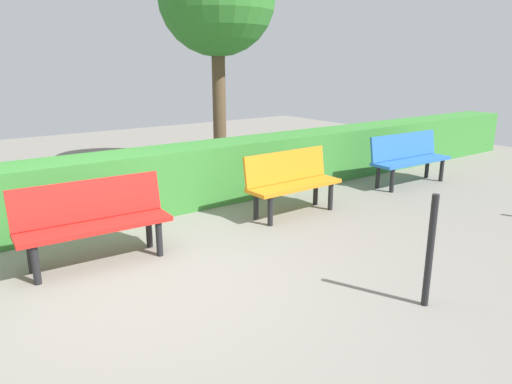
{
  "coord_description": "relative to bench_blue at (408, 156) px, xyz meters",
  "views": [
    {
      "loc": [
        1.56,
        3.95,
        2.04
      ],
      "look_at": [
        -1.59,
        -0.37,
        0.55
      ],
      "focal_mm": 32.93,
      "sensor_mm": 36.0,
      "label": 1
    }
  ],
  "objects": [
    {
      "name": "ground_plane",
      "position": [
        5.18,
        0.87,
        -0.48
      ],
      "size": [
        20.62,
        20.62,
        0.0
      ],
      "primitive_type": "plane",
      "color": "gray"
    },
    {
      "name": "bench_blue",
      "position": [
        0.0,
        0.0,
        0.0
      ],
      "size": [
        1.61,
        0.51,
        0.86
      ],
      "rotation": [
        0.0,
        0.0,
        -0.04
      ],
      "color": "blue",
      "rests_on": "ground_plane"
    },
    {
      "name": "bench_orange",
      "position": [
        2.68,
        0.07,
        -0.0
      ],
      "size": [
        1.41,
        0.49,
        0.86
      ],
      "rotation": [
        0.0,
        0.0,
        0.02
      ],
      "color": "orange",
      "rests_on": "ground_plane"
    },
    {
      "name": "bench_red",
      "position": [
        5.4,
        0.12,
        -0.0
      ],
      "size": [
        1.55,
        0.53,
        0.86
      ],
      "rotation": [
        0.0,
        0.0,
        -0.05
      ],
      "color": "red",
      "rests_on": "ground_plane"
    },
    {
      "name": "hedge_row",
      "position": [
        3.99,
        -1.11,
        -0.05
      ],
      "size": [
        16.62,
        0.72,
        0.87
      ],
      "primitive_type": "cube",
      "color": "#387F33",
      "rests_on": "ground_plane"
    },
    {
      "name": "railing_post_mid",
      "position": [
        3.4,
        2.72,
        0.02
      ],
      "size": [
        0.06,
        0.06,
        1.0
      ],
      "primitive_type": "cylinder",
      "color": "black",
      "rests_on": "ground_plane"
    }
  ]
}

